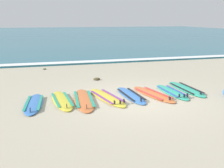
{
  "coord_description": "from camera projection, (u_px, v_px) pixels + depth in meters",
  "views": [
    {
      "loc": [
        -2.95,
        -7.68,
        2.55
      ],
      "look_at": [
        -0.47,
        1.26,
        0.25
      ],
      "focal_mm": 42.87,
      "sensor_mm": 36.0,
      "label": 1
    }
  ],
  "objects": [
    {
      "name": "sea",
      "position": [
        56.0,
        34.0,
        43.17
      ],
      "size": [
        80.0,
        60.0,
        0.1
      ],
      "primitive_type": "cube",
      "color": "#23667A",
      "rests_on": "ground"
    },
    {
      "name": "seaweed_clump_mid_sand",
      "position": [
        45.0,
        69.0,
        13.56
      ],
      "size": [
        0.17,
        0.14,
        0.06
      ],
      "primitive_type": "ellipsoid",
      "color": "#384723",
      "rests_on": "ground"
    },
    {
      "name": "surfboard_1",
      "position": [
        62.0,
        100.0,
        8.38
      ],
      "size": [
        0.7,
        2.24,
        0.18
      ],
      "color": "yellow",
      "rests_on": "ground"
    },
    {
      "name": "surfboard_4",
      "position": [
        131.0,
        95.0,
        8.93
      ],
      "size": [
        0.63,
        2.17,
        0.18
      ],
      "color": "#3875CC",
      "rests_on": "ground"
    },
    {
      "name": "surfboard_2",
      "position": [
        84.0,
        100.0,
        8.46
      ],
      "size": [
        0.84,
        2.56,
        0.18
      ],
      "color": "orange",
      "rests_on": "ground"
    },
    {
      "name": "seaweed_clump_near_shoreline",
      "position": [
        97.0,
        79.0,
        11.25
      ],
      "size": [
        0.29,
        0.23,
        0.1
      ],
      "primitive_type": "ellipsoid",
      "color": "#4C4228",
      "rests_on": "ground"
    },
    {
      "name": "surfboard_3",
      "position": [
        107.0,
        97.0,
        8.7
      ],
      "size": [
        1.03,
        2.39,
        0.18
      ],
      "color": "yellow",
      "rests_on": "ground"
    },
    {
      "name": "surfboard_0",
      "position": [
        34.0,
        104.0,
        8.05
      ],
      "size": [
        0.73,
        2.16,
        0.18
      ],
      "color": "#3875CC",
      "rests_on": "ground"
    },
    {
      "name": "surfboard_5",
      "position": [
        153.0,
        94.0,
        9.07
      ],
      "size": [
        1.02,
        2.34,
        0.18
      ],
      "color": "orange",
      "rests_on": "ground"
    },
    {
      "name": "ground_plane",
      "position": [
        136.0,
        100.0,
        8.56
      ],
      "size": [
        80.0,
        80.0,
        0.0
      ],
      "primitive_type": "plane",
      "color": "#B7AD93"
    },
    {
      "name": "wave_foam_strip",
      "position": [
        91.0,
        62.0,
        15.46
      ],
      "size": [
        80.0,
        0.77,
        0.11
      ],
      "primitive_type": "cube",
      "color": "white",
      "rests_on": "ground"
    },
    {
      "name": "surfboard_6",
      "position": [
        172.0,
        92.0,
        9.33
      ],
      "size": [
        0.55,
        2.11,
        0.18
      ],
      "color": "#2DB793",
      "rests_on": "ground"
    },
    {
      "name": "surfboard_7",
      "position": [
        186.0,
        89.0,
        9.73
      ],
      "size": [
        0.6,
        2.31,
        0.18
      ],
      "color": "#2DB793",
      "rests_on": "ground"
    }
  ]
}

